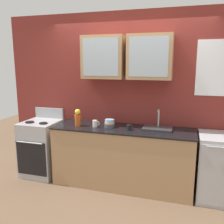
{
  "coord_description": "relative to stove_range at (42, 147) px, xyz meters",
  "views": [
    {
      "loc": [
        0.87,
        -3.46,
        1.88
      ],
      "look_at": [
        -0.17,
        0.0,
        1.15
      ],
      "focal_mm": 39.36,
      "sensor_mm": 36.0,
      "label": 1
    }
  ],
  "objects": [
    {
      "name": "ground_plane",
      "position": [
        1.41,
        0.0,
        -0.47
      ],
      "size": [
        10.0,
        10.0,
        0.0
      ],
      "primitive_type": "plane",
      "color": "brown"
    },
    {
      "name": "back_wall_unit",
      "position": [
        1.42,
        0.33,
        0.98
      ],
      "size": [
        4.18,
        0.41,
        2.65
      ],
      "color": "maroon",
      "rests_on": "ground_plane"
    },
    {
      "name": "counter",
      "position": [
        1.41,
        0.0,
        -0.01
      ],
      "size": [
        2.13,
        0.65,
        0.92
      ],
      "color": "#A87F56",
      "rests_on": "ground_plane"
    },
    {
      "name": "stove_range",
      "position": [
        0.0,
        0.0,
        0.0
      ],
      "size": [
        0.57,
        0.66,
        1.1
      ],
      "color": "#ADAFB5",
      "rests_on": "ground_plane"
    },
    {
      "name": "sink_faucet",
      "position": [
        1.92,
        0.06,
        0.48
      ],
      "size": [
        0.43,
        0.29,
        0.29
      ],
      "color": "#2D2D30",
      "rests_on": "counter"
    },
    {
      "name": "bowl_stack",
      "position": [
        1.21,
        0.01,
        0.51
      ],
      "size": [
        0.16,
        0.16,
        0.12
      ],
      "color": "#4C4C54",
      "rests_on": "counter"
    },
    {
      "name": "vase",
      "position": [
        0.71,
        -0.07,
        0.58
      ],
      "size": [
        0.1,
        0.1,
        0.26
      ],
      "color": "#BF4C19",
      "rests_on": "counter"
    },
    {
      "name": "cup_near_sink",
      "position": [
        1.53,
        -0.08,
        0.49
      ],
      "size": [
        0.1,
        0.07,
        0.08
      ],
      "color": "black",
      "rests_on": "counter"
    },
    {
      "name": "cup_near_bowls",
      "position": [
        0.99,
        -0.05,
        0.5
      ],
      "size": [
        0.11,
        0.07,
        0.1
      ],
      "color": "silver",
      "rests_on": "counter"
    },
    {
      "name": "dishwasher",
      "position": [
        2.79,
        -0.0,
        -0.01
      ],
      "size": [
        0.57,
        0.63,
        0.92
      ],
      "color": "#ADAFB5",
      "rests_on": "ground_plane"
    }
  ]
}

